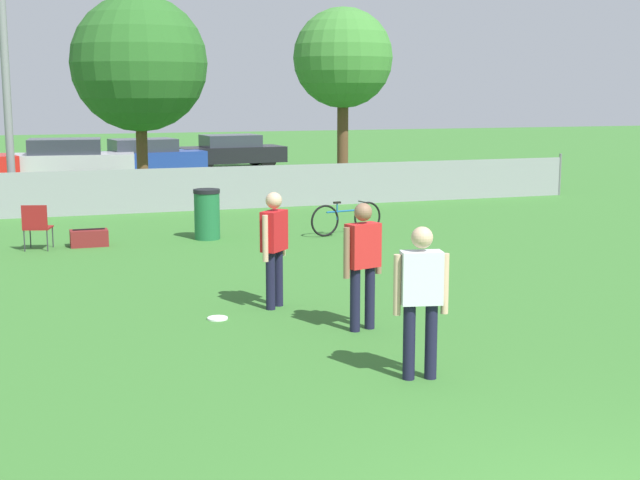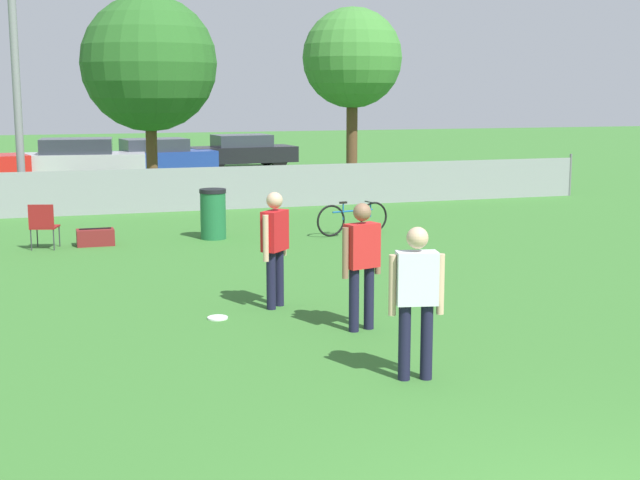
# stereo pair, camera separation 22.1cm
# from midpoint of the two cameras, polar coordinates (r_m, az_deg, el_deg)

# --- Properties ---
(fence_backline) EXTENTS (22.14, 0.07, 1.21)m
(fence_backline) POSITION_cam_midpoint_polar(r_m,az_deg,el_deg) (22.74, -9.08, 3.21)
(fence_backline) COLOR gray
(fence_backline) RESTS_ON ground_plane
(light_pole) EXTENTS (0.90, 0.36, 7.90)m
(light_pole) POSITION_cam_midpoint_polar(r_m,az_deg,el_deg) (23.87, -19.91, 13.04)
(light_pole) COLOR gray
(light_pole) RESTS_ON ground_plane
(tree_near_pole) EXTENTS (3.82, 3.82, 5.68)m
(tree_near_pole) POSITION_cam_midpoint_polar(r_m,az_deg,el_deg) (25.95, -11.74, 10.99)
(tree_near_pole) COLOR brown
(tree_near_pole) RESTS_ON ground_plane
(tree_far_right) EXTENTS (2.84, 2.84, 5.35)m
(tree_far_right) POSITION_cam_midpoint_polar(r_m,az_deg,el_deg) (25.83, 1.23, 11.52)
(tree_far_right) COLOR brown
(tree_far_right) RESTS_ON ground_plane
(player_thrower_red) EXTENTS (0.57, 0.33, 1.64)m
(player_thrower_red) POSITION_cam_midpoint_polar(r_m,az_deg,el_deg) (11.24, 2.19, -1.07)
(player_thrower_red) COLOR #191933
(player_thrower_red) RESTS_ON ground_plane
(player_defender_red) EXTENTS (0.46, 0.46, 1.64)m
(player_defender_red) POSITION_cam_midpoint_polar(r_m,az_deg,el_deg) (12.42, -3.46, -0.06)
(player_defender_red) COLOR #191933
(player_defender_red) RESTS_ON ground_plane
(player_receiver_white) EXTENTS (0.58, 0.30, 1.64)m
(player_receiver_white) POSITION_cam_midpoint_polar(r_m,az_deg,el_deg) (9.37, 5.81, -3.28)
(player_receiver_white) COLOR #191933
(player_receiver_white) RESTS_ON ground_plane
(frisbee_disc) EXTENTS (0.28, 0.28, 0.03)m
(frisbee_disc) POSITION_cam_midpoint_polar(r_m,az_deg,el_deg) (12.05, -7.10, -4.99)
(frisbee_disc) COLOR white
(frisbee_disc) RESTS_ON ground_plane
(folding_chair_sideline) EXTENTS (0.59, 0.59, 0.89)m
(folding_chair_sideline) POSITION_cam_midpoint_polar(r_m,az_deg,el_deg) (17.84, -18.02, 0.95)
(folding_chair_sideline) COLOR #333338
(folding_chair_sideline) RESTS_ON ground_plane
(bicycle_sideline) EXTENTS (1.70, 0.50, 0.72)m
(bicycle_sideline) POSITION_cam_midpoint_polar(r_m,az_deg,el_deg) (18.85, 1.38, 1.40)
(bicycle_sideline) COLOR black
(bicycle_sideline) RESTS_ON ground_plane
(trash_bin) EXTENTS (0.55, 0.55, 1.03)m
(trash_bin) POSITION_cam_midpoint_polar(r_m,az_deg,el_deg) (18.40, -7.59, 1.66)
(trash_bin) COLOR #1E6638
(trash_bin) RESTS_ON ground_plane
(gear_bag_sideline) EXTENTS (0.72, 0.40, 0.35)m
(gear_bag_sideline) POSITION_cam_midpoint_polar(r_m,az_deg,el_deg) (18.07, -14.90, 0.12)
(gear_bag_sideline) COLOR maroon
(gear_bag_sideline) RESTS_ON ground_plane
(parked_car_silver) EXTENTS (4.75, 2.26, 1.39)m
(parked_car_silver) POSITION_cam_midpoint_polar(r_m,az_deg,el_deg) (31.82, -16.17, 4.96)
(parked_car_silver) COLOR black
(parked_car_silver) RESTS_ON ground_plane
(parked_car_blue) EXTENTS (4.53, 2.28, 1.28)m
(parked_car_blue) POSITION_cam_midpoint_polar(r_m,az_deg,el_deg) (33.06, -11.43, 5.25)
(parked_car_blue) COLOR black
(parked_car_blue) RESTS_ON ground_plane
(parked_car_dark) EXTENTS (4.28, 2.11, 1.30)m
(parked_car_dark) POSITION_cam_midpoint_polar(r_m,az_deg,el_deg) (35.24, -5.92, 5.66)
(parked_car_dark) COLOR black
(parked_car_dark) RESTS_ON ground_plane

